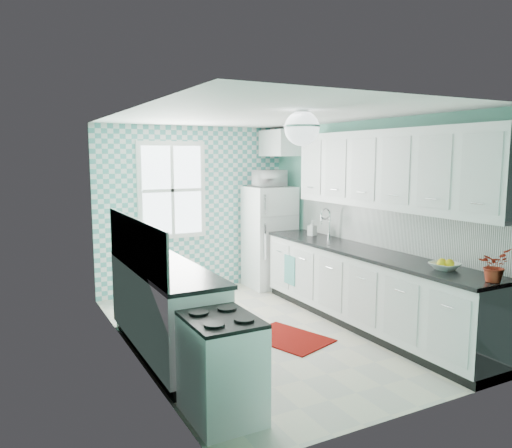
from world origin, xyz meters
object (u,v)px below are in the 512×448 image
fridge (269,237)px  potted_plant (494,265)px  microwave (270,178)px  ceiling_light (302,128)px  fruit_bowl (445,266)px  sink (320,239)px  stove (222,366)px

fridge → potted_plant: fridge is taller
potted_plant → microwave: microwave is taller
ceiling_light → microwave: size_ratio=0.75×
fruit_bowl → microwave: size_ratio=0.61×
potted_plant → sink: bearing=89.9°
stove → potted_plant: bearing=-11.8°
stove → fruit_bowl: size_ratio=2.81×
stove → potted_plant: potted_plant is taller
ceiling_light → sink: size_ratio=0.66×
ceiling_light → sink: bearing=48.7°
stove → fruit_bowl: bearing=0.7°
fruit_bowl → potted_plant: potted_plant is taller
fridge → fruit_bowl: fridge is taller
potted_plant → fridge: bearing=91.3°
fridge → microwave: (0.00, 0.00, 0.92)m
sink → microwave: 1.46m
fridge → sink: (0.09, -1.23, 0.14)m
ceiling_light → microwave: bearing=66.9°
ceiling_light → potted_plant: size_ratio=1.16×
fruit_bowl → stove: bearing=179.2°
ceiling_light → fridge: ceiling_light is taller
stove → fridge: bearing=56.8°
sink → microwave: (-0.09, 1.23, 0.78)m
stove → fruit_bowl: fruit_bowl is taller
sink → ceiling_light: bearing=-135.1°
fruit_bowl → microwave: (-0.09, 3.37, 0.73)m
fruit_bowl → potted_plant: (0.00, -0.54, 0.11)m
ceiling_light → sink: 2.29m
ceiling_light → stove: (-1.20, -0.73, -1.90)m
fridge → fruit_bowl: (0.09, -3.37, 0.18)m
ceiling_light → stove: bearing=-148.6°
fruit_bowl → fridge: bearing=91.5°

